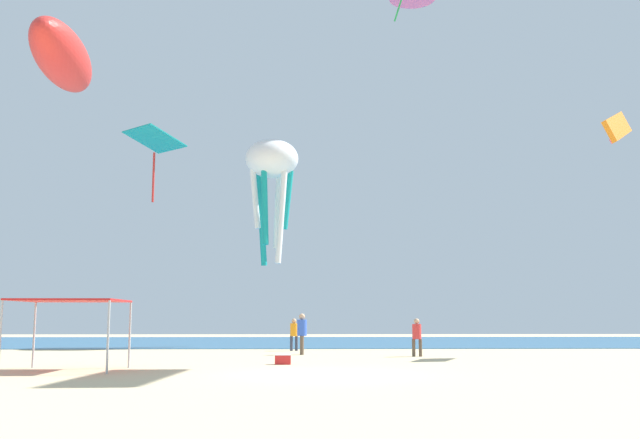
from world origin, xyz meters
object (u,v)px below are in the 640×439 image
(person_near_tent, at_px, (417,334))
(kite_diamond_teal, at_px, (155,142))
(kite_parafoil_orange, at_px, (617,127))
(kite_octopus_white, at_px, (272,165))
(cooler_box, at_px, (283,359))
(canopy_tent, at_px, (70,303))
(kite_inflatable_red, at_px, (62,57))
(person_leftmost, at_px, (302,330))
(person_central, at_px, (294,332))

(person_near_tent, xyz_separation_m, kite_diamond_teal, (-14.32, 13.67, 11.78))
(kite_parafoil_orange, bearing_deg, kite_octopus_white, -86.46)
(cooler_box, height_order, kite_diamond_teal, kite_diamond_teal)
(kite_diamond_teal, bearing_deg, canopy_tent, -42.45)
(kite_inflatable_red, bearing_deg, canopy_tent, 17.09)
(person_near_tent, relative_size, kite_inflatable_red, 0.21)
(cooler_box, bearing_deg, kite_parafoil_orange, 20.75)
(person_leftmost, xyz_separation_m, kite_inflatable_red, (-10.91, -1.34, 12.29))
(canopy_tent, relative_size, kite_parafoil_orange, 1.14)
(person_near_tent, bearing_deg, kite_diamond_teal, -36.81)
(kite_octopus_white, relative_size, kite_parafoil_orange, 2.69)
(person_near_tent, height_order, kite_octopus_white, kite_octopus_white)
(person_central, distance_m, kite_parafoil_orange, 18.27)
(person_near_tent, height_order, kite_diamond_teal, kite_diamond_teal)
(person_central, relative_size, cooler_box, 2.84)
(person_central, relative_size, kite_parafoil_orange, 0.58)
(kite_diamond_teal, xyz_separation_m, kite_octopus_white, (7.57, -2.53, -1.98))
(canopy_tent, relative_size, person_leftmost, 1.74)
(person_leftmost, bearing_deg, canopy_tent, 146.44)
(cooler_box, bearing_deg, kite_diamond_teal, 114.67)
(kite_diamond_teal, xyz_separation_m, kite_parafoil_orange, (23.82, -13.18, -2.42))
(kite_diamond_teal, bearing_deg, kite_octopus_white, 23.65)
(canopy_tent, bearing_deg, person_central, 63.50)
(person_near_tent, bearing_deg, kite_inflatable_red, 5.53)
(canopy_tent, height_order, person_central, canopy_tent)
(canopy_tent, bearing_deg, person_leftmost, 53.66)
(cooler_box, relative_size, kite_parafoil_orange, 0.20)
(kite_inflatable_red, bearing_deg, kite_diamond_teal, 167.83)
(person_leftmost, bearing_deg, kite_parafoil_orange, -92.04)
(person_near_tent, bearing_deg, kite_octopus_white, -51.92)
(cooler_box, relative_size, kite_inflatable_red, 0.07)
(person_leftmost, distance_m, kite_diamond_teal, 19.15)
(kite_diamond_teal, height_order, kite_inflatable_red, kite_inflatable_red)
(person_near_tent, xyz_separation_m, person_leftmost, (-4.94, 1.70, 0.13))
(kite_octopus_white, bearing_deg, person_central, 95.28)
(kite_inflatable_red, bearing_deg, cooler_box, 55.58)
(person_leftmost, relative_size, person_central, 1.14)
(person_central, distance_m, kite_diamond_teal, 16.85)
(kite_inflatable_red, height_order, kite_parafoil_orange, kite_inflatable_red)
(canopy_tent, xyz_separation_m, cooler_box, (6.61, 2.98, -1.92))
(canopy_tent, bearing_deg, cooler_box, 24.30)
(canopy_tent, relative_size, kite_inflatable_red, 0.41)
(canopy_tent, bearing_deg, kite_octopus_white, 74.17)
(person_near_tent, xyz_separation_m, kite_inflatable_red, (-15.85, 0.36, 12.42))
(person_central, height_order, cooler_box, person_central)
(person_leftmost, height_order, kite_octopus_white, kite_octopus_white)
(person_leftmost, height_order, cooler_box, person_leftmost)
(kite_inflatable_red, bearing_deg, person_central, 111.03)
(person_leftmost, bearing_deg, person_central, 8.42)
(kite_diamond_teal, bearing_deg, person_central, 0.40)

